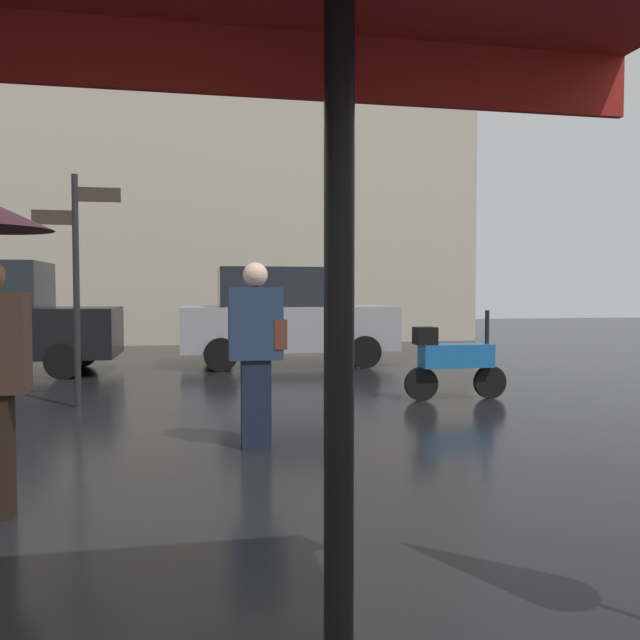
# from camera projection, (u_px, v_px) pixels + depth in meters

# --- Properties ---
(ground_plane) EXTENTS (60.00, 60.00, 0.00)m
(ground_plane) POSITION_uv_depth(u_px,v_px,m) (398.00, 612.00, 2.95)
(ground_plane) COLOR black
(pedestrian_with_bag) EXTENTS (0.54, 0.24, 1.77)m
(pedestrian_with_bag) POSITION_uv_depth(u_px,v_px,m) (257.00, 343.00, 6.01)
(pedestrian_with_bag) COLOR black
(pedestrian_with_bag) RESTS_ON ground
(parked_scooter) EXTENTS (1.47, 0.32, 1.23)m
(parked_scooter) POSITION_uv_depth(u_px,v_px,m) (453.00, 360.00, 8.73)
(parked_scooter) COLOR black
(parked_scooter) RESTS_ON ground
(parked_car_left) EXTENTS (4.28, 1.91, 1.97)m
(parked_car_left) POSITION_uv_depth(u_px,v_px,m) (285.00, 316.00, 12.92)
(parked_car_left) COLOR gray
(parked_car_left) RESTS_ON ground
(street_signpost) EXTENTS (1.08, 0.08, 2.98)m
(street_signpost) POSITION_uv_depth(u_px,v_px,m) (76.00, 267.00, 8.09)
(street_signpost) COLOR black
(street_signpost) RESTS_ON ground
(building_block) EXTENTS (14.81, 2.63, 14.49)m
(building_block) POSITION_uv_depth(u_px,v_px,m) (227.00, 99.00, 18.98)
(building_block) COLOR #B2A893
(building_block) RESTS_ON ground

